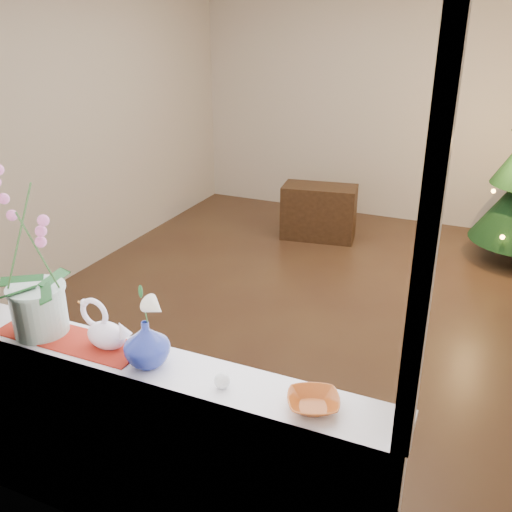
{
  "coord_description": "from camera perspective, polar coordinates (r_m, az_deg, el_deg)",
  "views": [
    {
      "loc": [
        1.24,
        -4.0,
        2.24
      ],
      "look_at": [
        0.09,
        -1.4,
        1.02
      ],
      "focal_mm": 40.0,
      "sensor_mm": 36.0,
      "label": 1
    }
  ],
  "objects": [
    {
      "name": "window_frame",
      "position": [
        2.05,
        -14.6,
        7.12
      ],
      "size": [
        2.22,
        0.06,
        1.6
      ],
      "primitive_type": null,
      "color": "white",
      "rests_on": "windowsill"
    },
    {
      "name": "wall_back",
      "position": [
        6.68,
        13.47,
        14.92
      ],
      "size": [
        4.5,
        0.1,
        2.7
      ],
      "primitive_type": "cube",
      "color": "beige",
      "rests_on": "ground"
    },
    {
      "name": "wall_left",
      "position": [
        5.39,
        -17.34,
        12.65
      ],
      "size": [
        0.1,
        5.0,
        2.7
      ],
      "primitive_type": "cube",
      "color": "beige",
      "rests_on": "ground"
    },
    {
      "name": "window_apron",
      "position": [
        2.68,
        -11.62,
        -19.67
      ],
      "size": [
        2.2,
        0.08,
        0.88
      ],
      "primitive_type": "cube",
      "color": "white",
      "rests_on": "ground"
    },
    {
      "name": "windowsill",
      "position": [
        2.45,
        -11.28,
        -10.48
      ],
      "size": [
        2.2,
        0.26,
        0.04
      ],
      "primitive_type": "cube",
      "color": "white",
      "rests_on": "window_apron"
    },
    {
      "name": "blue_vase",
      "position": [
        2.35,
        -10.91,
        -8.27
      ],
      "size": [
        0.24,
        0.24,
        0.22
      ],
      "primitive_type": "imported",
      "rotation": [
        0.0,
        0.0,
        0.14
      ],
      "color": "navy",
      "rests_on": "windowsill"
    },
    {
      "name": "paperweight",
      "position": [
        2.22,
        -3.41,
        -12.33
      ],
      "size": [
        0.07,
        0.07,
        0.06
      ],
      "primitive_type": "sphere",
      "rotation": [
        0.0,
        0.0,
        -0.07
      ],
      "color": "silver",
      "rests_on": "windowsill"
    },
    {
      "name": "swan",
      "position": [
        2.5,
        -14.84,
        -6.76
      ],
      "size": [
        0.25,
        0.13,
        0.21
      ],
      "primitive_type": null,
      "rotation": [
        0.0,
        0.0,
        0.05
      ],
      "color": "white",
      "rests_on": "windowsill"
    },
    {
      "name": "ground",
      "position": [
        4.75,
        5.94,
        -5.08
      ],
      "size": [
        5.0,
        5.0,
        0.0
      ],
      "primitive_type": "plane",
      "color": "#372116",
      "rests_on": "ground"
    },
    {
      "name": "lily",
      "position": [
        2.25,
        -11.29,
        -3.99
      ],
      "size": [
        0.12,
        0.07,
        0.17
      ],
      "primitive_type": null,
      "color": "beige",
      "rests_on": "blue_vase"
    },
    {
      "name": "side_table",
      "position": [
        6.11,
        6.3,
        4.38
      ],
      "size": [
        0.81,
        0.5,
        0.57
      ],
      "primitive_type": "cube",
      "rotation": [
        0.0,
        0.0,
        0.15
      ],
      "color": "black",
      "rests_on": "ground"
    },
    {
      "name": "wall_front",
      "position": [
        2.14,
        -14.16,
        -2.11
      ],
      "size": [
        4.5,
        0.1,
        2.7
      ],
      "primitive_type": "cube",
      "color": "beige",
      "rests_on": "ground"
    },
    {
      "name": "runner",
      "position": [
        2.65,
        -18.16,
        -7.89
      ],
      "size": [
        0.7,
        0.2,
        0.01
      ],
      "primitive_type": "cube",
      "color": "maroon",
      "rests_on": "windowsill"
    },
    {
      "name": "orchid_pot",
      "position": [
        2.59,
        -21.68,
        0.05
      ],
      "size": [
        0.33,
        0.33,
        0.75
      ],
      "primitive_type": null,
      "rotation": [
        0.0,
        0.0,
        -0.36
      ],
      "color": "white",
      "rests_on": "windowsill"
    },
    {
      "name": "amber_dish",
      "position": [
        2.14,
        5.74,
        -14.45
      ],
      "size": [
        0.21,
        0.21,
        0.04
      ],
      "primitive_type": "imported",
      "rotation": [
        0.0,
        0.0,
        0.4
      ],
      "color": "#A54917",
      "rests_on": "windowsill"
    }
  ]
}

